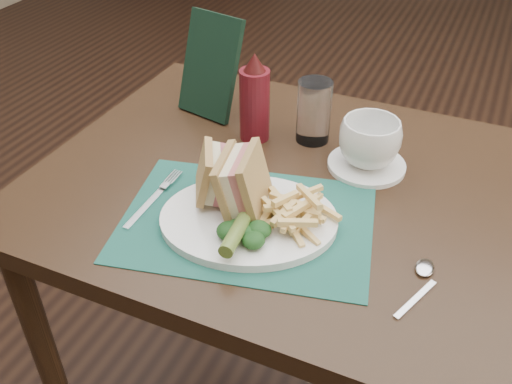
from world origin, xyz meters
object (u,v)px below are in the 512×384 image
table_main (275,311)px  plate (249,219)px  placemat (247,221)px  sandwich_half_b (230,179)px  sandwich_half_a (204,174)px  check_presenter (210,66)px  drinking_glass (314,111)px  saucer (366,165)px  coffee_cup (370,143)px  ketchup_bottle (255,97)px

table_main → plate: bearing=-87.9°
placemat → sandwich_half_b: (-0.03, 0.01, 0.07)m
table_main → sandwich_half_a: size_ratio=9.60×
plate → check_presenter: size_ratio=1.35×
table_main → check_presenter: 0.57m
sandwich_half_a → table_main: bearing=27.9°
plate → drinking_glass: bearing=68.3°
placemat → saucer: (0.14, 0.25, 0.00)m
sandwich_half_a → coffee_cup: sandwich_half_a is taller
table_main → drinking_glass: bearing=86.2°
coffee_cup → placemat: bearing=-120.0°
placemat → coffee_cup: bearing=60.0°
check_presenter → saucer: bearing=0.1°
plate → sandwich_half_b: (-0.04, 0.01, 0.06)m
drinking_glass → ketchup_bottle: ketchup_bottle is taller
drinking_glass → ketchup_bottle: 0.12m
saucer → coffee_cup: size_ratio=1.29×
sandwich_half_a → check_presenter: check_presenter is taller
sandwich_half_a → sandwich_half_b: 0.05m
drinking_glass → plate: bearing=-90.9°
table_main → coffee_cup: (0.14, 0.10, 0.43)m
placemat → saucer: 0.28m
sandwich_half_a → ketchup_bottle: (-0.02, 0.25, 0.03)m
coffee_cup → drinking_glass: bearing=156.8°
sandwich_half_a → check_presenter: (-0.15, 0.31, 0.04)m
placemat → check_presenter: size_ratio=1.91×
table_main → placemat: 0.40m
sandwich_half_a → ketchup_bottle: bearing=64.8°
placemat → plate: bearing=-36.4°
saucer → ketchup_bottle: bearing=176.6°
plate → saucer: plate is taller
placemat → sandwich_half_a: 0.11m
table_main → saucer: saucer is taller
table_main → ketchup_bottle: bearing=131.9°
coffee_cup → plate: bearing=-118.6°
table_main → drinking_glass: (0.01, 0.16, 0.44)m
coffee_cup → drinking_glass: (-0.13, 0.06, 0.01)m
sandwich_half_b → saucer: size_ratio=0.74×
plate → check_presenter: check_presenter is taller
saucer → plate: bearing=-118.6°
placemat → check_presenter: check_presenter is taller
drinking_glass → check_presenter: 0.25m
saucer → drinking_glass: 0.15m
plate → coffee_cup: coffee_cup is taller
drinking_glass → check_presenter: (-0.25, 0.03, 0.04)m
saucer → coffee_cup: (0.00, 0.00, 0.05)m
sandwich_half_b → placemat: bearing=-26.1°
ketchup_bottle → sandwich_half_b: bearing=-74.7°
table_main → ketchup_bottle: (-0.10, 0.11, 0.47)m
drinking_glass → saucer: bearing=-23.2°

